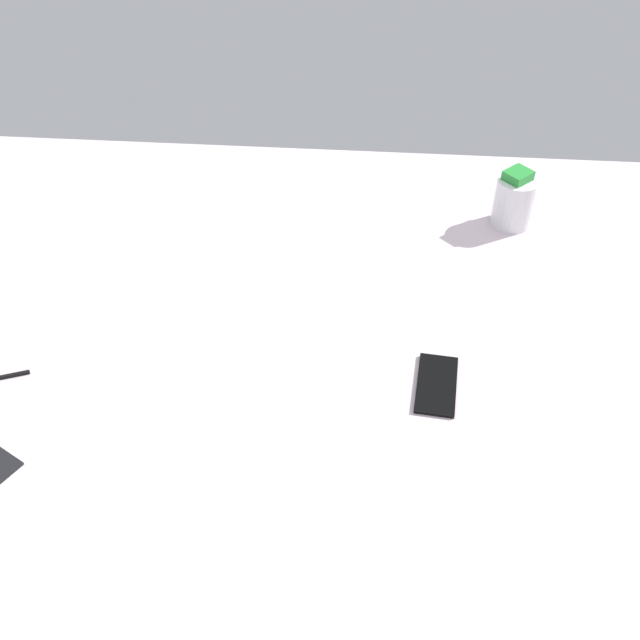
% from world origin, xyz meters
% --- Properties ---
extents(bed_mattress, '(1.80, 1.40, 0.18)m').
position_xyz_m(bed_mattress, '(0.00, 0.00, 0.09)').
color(bed_mattress, silver).
rests_on(bed_mattress, ground).
extents(snack_cup, '(0.09, 0.09, 0.13)m').
position_xyz_m(snack_cup, '(-0.41, -0.40, 0.24)').
color(snack_cup, silver).
rests_on(snack_cup, bed_mattress).
extents(cell_phone, '(0.08, 0.15, 0.01)m').
position_xyz_m(cell_phone, '(-0.23, 0.12, 0.18)').
color(cell_phone, black).
rests_on(cell_phone, bed_mattress).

